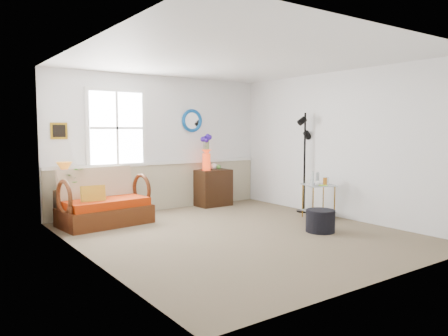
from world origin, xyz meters
TOP-DOWN VIEW (x-y plane):
  - floor at (0.00, 0.00)m, footprint 4.50×5.00m
  - ceiling at (0.00, 0.00)m, footprint 4.50×5.00m
  - walls at (0.00, 0.00)m, footprint 4.51×5.01m
  - wainscot at (0.00, 2.48)m, footprint 4.46×0.02m
  - chair_rail at (0.00, 2.47)m, footprint 4.46×0.04m
  - window at (-0.90, 2.47)m, footprint 1.14×0.06m
  - picture at (-1.92, 2.48)m, footprint 0.28×0.03m
  - mirror at (0.70, 2.48)m, footprint 0.47×0.07m
  - loveseat at (-1.40, 1.80)m, footprint 1.50×0.94m
  - throw_pillow at (-1.63, 1.69)m, footprint 0.38×0.12m
  - lamp_stand at (-1.93, 2.19)m, footprint 0.35×0.35m
  - table_lamp at (-1.92, 2.22)m, footprint 0.32×0.32m
  - potted_plant at (-1.81, 2.14)m, footprint 0.40×0.43m
  - cabinet at (1.07, 2.26)m, footprint 0.70×0.46m
  - flower_vase at (0.90, 2.24)m, footprint 0.27×0.27m
  - side_table at (1.84, 0.08)m, footprint 0.62×0.62m
  - tabletop_items at (1.82, 0.05)m, footprint 0.51×0.51m
  - floor_lamp at (2.10, 0.68)m, footprint 0.33×0.33m
  - ottoman at (1.12, -0.62)m, footprint 0.46×0.46m

SIDE VIEW (x-z plane):
  - floor at x=0.00m, z-range -0.01..0.01m
  - ottoman at x=1.12m, z-range 0.00..0.34m
  - lamp_stand at x=-1.93m, z-range 0.00..0.57m
  - side_table at x=1.84m, z-range 0.00..0.61m
  - cabinet at x=1.07m, z-range 0.00..0.75m
  - wainscot at x=0.00m, z-range 0.00..0.90m
  - loveseat at x=-1.40m, z-range 0.00..0.93m
  - throw_pillow at x=-1.63m, z-range 0.30..0.68m
  - potted_plant at x=-1.81m, z-range 0.57..0.86m
  - tabletop_items at x=1.82m, z-range 0.61..0.83m
  - table_lamp at x=-1.92m, z-range 0.57..1.04m
  - chair_rail at x=0.00m, z-range 0.89..0.95m
  - floor_lamp at x=2.10m, z-range 0.00..1.89m
  - flower_vase at x=0.90m, z-range 0.75..1.46m
  - walls at x=0.00m, z-range 0.00..2.60m
  - picture at x=-1.92m, z-range 1.41..1.69m
  - window at x=-0.90m, z-range 0.88..2.32m
  - mirror at x=0.70m, z-range 1.51..1.99m
  - ceiling at x=0.00m, z-range 2.60..2.60m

